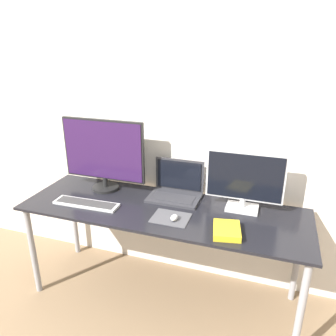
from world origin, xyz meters
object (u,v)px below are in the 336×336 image
(monitor_left, at_px, (103,153))
(mouse, at_px, (174,218))
(laptop, at_px, (176,188))
(book, at_px, (227,230))
(monitor_right, at_px, (245,180))
(keyboard, at_px, (86,204))

(monitor_left, bearing_deg, mouse, -24.52)
(mouse, bearing_deg, laptop, 105.22)
(mouse, height_order, book, mouse)
(monitor_right, height_order, keyboard, monitor_right)
(keyboard, height_order, book, book)
(keyboard, relative_size, mouse, 6.75)
(monitor_left, height_order, monitor_right, monitor_left)
(monitor_left, distance_m, book, 1.02)
(monitor_right, height_order, laptop, monitor_right)
(keyboard, xyz_separation_m, book, (0.94, -0.05, 0.01))
(keyboard, xyz_separation_m, mouse, (0.62, -0.01, 0.01))
(monitor_left, xyz_separation_m, keyboard, (0.00, -0.27, -0.26))
(monitor_left, relative_size, laptop, 1.76)
(keyboard, height_order, mouse, mouse)
(monitor_right, xyz_separation_m, book, (-0.05, -0.32, -0.18))
(monitor_right, distance_m, mouse, 0.50)
(mouse, bearing_deg, monitor_left, 155.48)
(book, bearing_deg, monitor_right, 81.37)
(monitor_left, xyz_separation_m, mouse, (0.62, -0.28, -0.25))
(keyboard, bearing_deg, laptop, 31.05)
(laptop, distance_m, book, 0.55)
(book, bearing_deg, monitor_left, 161.36)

